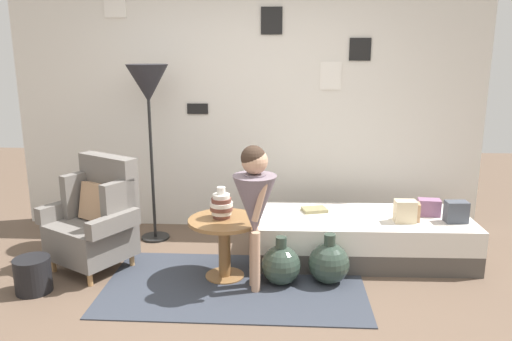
% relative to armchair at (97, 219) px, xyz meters
% --- Properties ---
extents(ground_plane, '(12.00, 12.00, 0.00)m').
position_rel_armchair_xyz_m(ground_plane, '(1.22, -0.79, -0.44)').
color(ground_plane, brown).
extents(gallery_wall, '(4.80, 0.12, 2.60)m').
position_rel_armchair_xyz_m(gallery_wall, '(1.22, 1.16, 0.86)').
color(gallery_wall, silver).
rests_on(gallery_wall, ground).
extents(rug, '(2.09, 1.19, 0.01)m').
position_rel_armchair_xyz_m(rug, '(1.23, -0.31, -0.43)').
color(rug, '#333842').
rests_on(rug, ground).
extents(armchair, '(0.90, 0.84, 0.97)m').
position_rel_armchair_xyz_m(armchair, '(0.00, 0.00, 0.00)').
color(armchair, tan).
rests_on(armchair, ground).
extents(daybed, '(1.91, 0.84, 0.40)m').
position_rel_armchair_xyz_m(daybed, '(2.34, 0.32, -0.24)').
color(daybed, '#4C4742').
rests_on(daybed, ground).
extents(pillow_head, '(0.19, 0.13, 0.19)m').
position_rel_armchair_xyz_m(pillow_head, '(3.11, 0.21, 0.05)').
color(pillow_head, '#474C56').
rests_on(pillow_head, daybed).
extents(pillow_mid, '(0.20, 0.14, 0.15)m').
position_rel_armchair_xyz_m(pillow_mid, '(2.93, 0.38, 0.04)').
color(pillow_mid, gray).
rests_on(pillow_mid, daybed).
extents(pillow_back, '(0.18, 0.14, 0.16)m').
position_rel_armchair_xyz_m(pillow_back, '(2.72, 0.23, 0.04)').
color(pillow_back, tan).
rests_on(pillow_back, daybed).
extents(pillow_extra, '(0.18, 0.13, 0.19)m').
position_rel_armchair_xyz_m(pillow_extra, '(2.67, 0.19, 0.06)').
color(pillow_extra, beige).
rests_on(pillow_extra, daybed).
extents(side_table, '(0.59, 0.59, 0.51)m').
position_rel_armchair_xyz_m(side_table, '(1.13, -0.16, -0.07)').
color(side_table, olive).
rests_on(side_table, ground).
extents(vase_striped, '(0.19, 0.19, 0.26)m').
position_rel_armchair_xyz_m(vase_striped, '(1.10, -0.12, 0.18)').
color(vase_striped, brown).
rests_on(vase_striped, side_table).
extents(floor_lamp, '(0.40, 0.40, 1.73)m').
position_rel_armchair_xyz_m(floor_lamp, '(0.32, 0.69, 1.05)').
color(floor_lamp, black).
rests_on(floor_lamp, ground).
extents(person_child, '(0.34, 0.34, 1.17)m').
position_rel_armchair_xyz_m(person_child, '(1.39, -0.35, 0.31)').
color(person_child, tan).
rests_on(person_child, ground).
extents(book_on_daybed, '(0.25, 0.21, 0.03)m').
position_rel_armchair_xyz_m(book_on_daybed, '(1.90, 0.44, -0.02)').
color(book_on_daybed, '#90865B').
rests_on(book_on_daybed, daybed).
extents(demijohn_near, '(0.32, 0.32, 0.41)m').
position_rel_armchair_xyz_m(demijohn_near, '(1.60, -0.25, -0.27)').
color(demijohn_near, '#2D3D33').
rests_on(demijohn_near, ground).
extents(demijohn_far, '(0.34, 0.34, 0.42)m').
position_rel_armchair_xyz_m(demijohn_far, '(1.99, -0.21, -0.27)').
color(demijohn_far, '#2D3D33').
rests_on(demijohn_far, ground).
extents(magazine_basket, '(0.28, 0.28, 0.28)m').
position_rel_armchair_xyz_m(magazine_basket, '(-0.35, -0.50, -0.30)').
color(magazine_basket, black).
rests_on(magazine_basket, ground).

